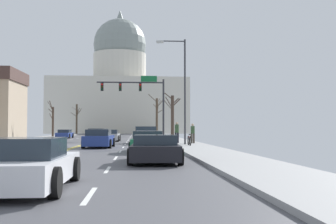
{
  "coord_description": "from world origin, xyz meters",
  "views": [
    {
      "loc": [
        4.48,
        -32.67,
        1.41
      ],
      "look_at": [
        9.56,
        32.94,
        4.0
      ],
      "focal_mm": 43.09,
      "sensor_mm": 36.0,
      "label": 1
    }
  ],
  "objects_px": {
    "sedan_near_02": "(99,139)",
    "sedan_oncoming_02": "(104,132)",
    "sedan_near_05": "(25,165)",
    "sedan_near_04": "(155,149)",
    "bicycle_parked": "(189,141)",
    "pedestrian_00": "(177,131)",
    "sedan_oncoming_01": "(98,133)",
    "street_lamp_right": "(181,82)",
    "pedestrian_01": "(193,132)",
    "sedan_near_00": "(110,136)",
    "sedan_near_03": "(148,142)",
    "signal_gantry": "(140,93)",
    "pickup_truck_near_01": "(146,136)",
    "sedan_oncoming_00": "(65,134)",
    "sedan_oncoming_03": "(92,132)"
  },
  "relations": [
    {
      "from": "sedan_oncoming_00",
      "to": "sedan_near_02",
      "type": "bearing_deg",
      "value": -75.11
    },
    {
      "from": "sedan_near_04",
      "to": "pedestrian_01",
      "type": "xyz_separation_m",
      "value": [
        3.86,
        16.56,
        0.5
      ]
    },
    {
      "from": "sedan_near_03",
      "to": "sedan_oncoming_00",
      "type": "xyz_separation_m",
      "value": [
        -10.5,
        32.44,
        -0.01
      ]
    },
    {
      "from": "pickup_truck_near_01",
      "to": "sedan_oncoming_01",
      "type": "distance_m",
      "value": 31.88
    },
    {
      "from": "sedan_near_05",
      "to": "pedestrian_00",
      "type": "relative_size",
      "value": 2.48
    },
    {
      "from": "pedestrian_00",
      "to": "bicycle_parked",
      "type": "xyz_separation_m",
      "value": [
        0.44,
        -4.67,
        -0.64
      ]
    },
    {
      "from": "sedan_near_02",
      "to": "sedan_near_04",
      "type": "distance_m",
      "value": 13.18
    },
    {
      "from": "sedan_near_05",
      "to": "sedan_near_00",
      "type": "bearing_deg",
      "value": 90.35
    },
    {
      "from": "street_lamp_right",
      "to": "bicycle_parked",
      "type": "xyz_separation_m",
      "value": [
        0.38,
        -1.85,
        -4.47
      ]
    },
    {
      "from": "sedan_near_04",
      "to": "sedan_oncoming_02",
      "type": "distance_m",
      "value": 62.01
    },
    {
      "from": "sedan_near_00",
      "to": "sedan_oncoming_00",
      "type": "bearing_deg",
      "value": 117.52
    },
    {
      "from": "sedan_near_00",
      "to": "sedan_oncoming_03",
      "type": "distance_m",
      "value": 46.44
    },
    {
      "from": "sedan_near_05",
      "to": "sedan_oncoming_01",
      "type": "distance_m",
      "value": 57.99
    },
    {
      "from": "sedan_oncoming_02",
      "to": "bicycle_parked",
      "type": "relative_size",
      "value": 2.53
    },
    {
      "from": "sedan_oncoming_00",
      "to": "pedestrian_00",
      "type": "distance_m",
      "value": 25.92
    },
    {
      "from": "street_lamp_right",
      "to": "bicycle_parked",
      "type": "distance_m",
      "value": 4.86
    },
    {
      "from": "pedestrian_00",
      "to": "sedan_near_03",
      "type": "bearing_deg",
      "value": -104.99
    },
    {
      "from": "sedan_near_02",
      "to": "bicycle_parked",
      "type": "xyz_separation_m",
      "value": [
        6.52,
        -0.12,
        -0.13
      ]
    },
    {
      "from": "street_lamp_right",
      "to": "sedan_near_02",
      "type": "relative_size",
      "value": 1.82
    },
    {
      "from": "sedan_oncoming_02",
      "to": "sedan_near_03",
      "type": "bearing_deg",
      "value": -82.68
    },
    {
      "from": "pickup_truck_near_01",
      "to": "bicycle_parked",
      "type": "bearing_deg",
      "value": -67.49
    },
    {
      "from": "sedan_near_03",
      "to": "sedan_oncoming_00",
      "type": "bearing_deg",
      "value": 107.93
    },
    {
      "from": "signal_gantry",
      "to": "sedan_oncoming_03",
      "type": "relative_size",
      "value": 1.7
    },
    {
      "from": "street_lamp_right",
      "to": "sedan_near_05",
      "type": "distance_m",
      "value": 22.69
    },
    {
      "from": "street_lamp_right",
      "to": "pickup_truck_near_01",
      "type": "distance_m",
      "value": 7.34
    },
    {
      "from": "signal_gantry",
      "to": "sedan_oncoming_02",
      "type": "xyz_separation_m",
      "value": [
        -6.74,
        30.89,
        -4.93
      ]
    },
    {
      "from": "sedan_near_00",
      "to": "pedestrian_01",
      "type": "bearing_deg",
      "value": -51.9
    },
    {
      "from": "sedan_oncoming_01",
      "to": "signal_gantry",
      "type": "bearing_deg",
      "value": -71.44
    },
    {
      "from": "sedan_near_04",
      "to": "bicycle_parked",
      "type": "bearing_deg",
      "value": 76.36
    },
    {
      "from": "sedan_near_02",
      "to": "sedan_oncoming_01",
      "type": "relative_size",
      "value": 0.96
    },
    {
      "from": "pickup_truck_near_01",
      "to": "sedan_near_02",
      "type": "bearing_deg",
      "value": -116.37
    },
    {
      "from": "sedan_near_02",
      "to": "sedan_oncoming_02",
      "type": "height_order",
      "value": "sedan_near_02"
    },
    {
      "from": "pickup_truck_near_01",
      "to": "sedan_near_02",
      "type": "xyz_separation_m",
      "value": [
        -3.53,
        -7.11,
        -0.08
      ]
    },
    {
      "from": "bicycle_parked",
      "to": "signal_gantry",
      "type": "bearing_deg",
      "value": 100.71
    },
    {
      "from": "sedan_near_02",
      "to": "street_lamp_right",
      "type": "bearing_deg",
      "value": 15.8
    },
    {
      "from": "sedan_near_04",
      "to": "bicycle_parked",
      "type": "relative_size",
      "value": 2.56
    },
    {
      "from": "street_lamp_right",
      "to": "signal_gantry",
      "type": "bearing_deg",
      "value": 100.6
    },
    {
      "from": "street_lamp_right",
      "to": "pickup_truck_near_01",
      "type": "relative_size",
      "value": 1.5
    },
    {
      "from": "sedan_near_00",
      "to": "bicycle_parked",
      "type": "distance_m",
      "value": 14.92
    },
    {
      "from": "sedan_oncoming_00",
      "to": "pedestrian_00",
      "type": "bearing_deg",
      "value": -59.34
    },
    {
      "from": "sedan_near_02",
      "to": "sedan_near_05",
      "type": "height_order",
      "value": "sedan_near_02"
    },
    {
      "from": "sedan_near_00",
      "to": "sedan_near_02",
      "type": "xyz_separation_m",
      "value": [
        0.07,
        -13.27,
        0.04
      ]
    },
    {
      "from": "street_lamp_right",
      "to": "bicycle_parked",
      "type": "bearing_deg",
      "value": -78.36
    },
    {
      "from": "street_lamp_right",
      "to": "sedan_near_03",
      "type": "distance_m",
      "value": 8.99
    },
    {
      "from": "sedan_near_05",
      "to": "sedan_oncoming_02",
      "type": "relative_size",
      "value": 0.98
    },
    {
      "from": "sedan_near_05",
      "to": "bicycle_parked",
      "type": "relative_size",
      "value": 2.48
    },
    {
      "from": "sedan_near_02",
      "to": "sedan_near_04",
      "type": "height_order",
      "value": "sedan_near_02"
    },
    {
      "from": "sedan_near_03",
      "to": "pedestrian_01",
      "type": "distance_m",
      "value": 10.26
    },
    {
      "from": "street_lamp_right",
      "to": "pedestrian_01",
      "type": "height_order",
      "value": "street_lamp_right"
    },
    {
      "from": "sedan_near_04",
      "to": "pedestrian_00",
      "type": "distance_m",
      "value": 17.47
    }
  ]
}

